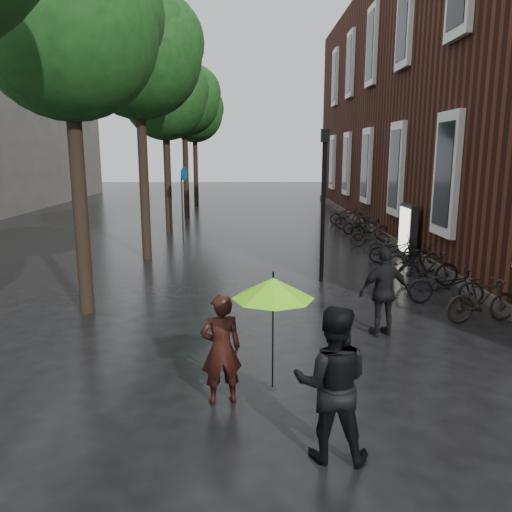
{
  "coord_description": "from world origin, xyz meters",
  "views": [
    {
      "loc": [
        -0.37,
        -4.11,
        3.62
      ],
      "look_at": [
        -0.19,
        7.27,
        1.26
      ],
      "focal_mm": 35.0,
      "sensor_mm": 36.0,
      "label": 1
    }
  ],
  "objects_px": {
    "parked_bicycles": "(387,243)",
    "lamp_post": "(324,191)",
    "person_burgundy": "(221,349)",
    "person_black": "(332,383)",
    "pedestrian_walking": "(384,292)",
    "ad_lightbox": "(408,231)"
  },
  "relations": [
    {
      "from": "pedestrian_walking",
      "to": "ad_lightbox",
      "type": "xyz_separation_m",
      "value": [
        2.86,
        7.57,
        0.04
      ]
    },
    {
      "from": "person_black",
      "to": "parked_bicycles",
      "type": "bearing_deg",
      "value": -99.67
    },
    {
      "from": "ad_lightbox",
      "to": "lamp_post",
      "type": "height_order",
      "value": "lamp_post"
    },
    {
      "from": "person_burgundy",
      "to": "person_black",
      "type": "relative_size",
      "value": 0.87
    },
    {
      "from": "person_burgundy",
      "to": "parked_bicycles",
      "type": "height_order",
      "value": "person_burgundy"
    },
    {
      "from": "pedestrian_walking",
      "to": "person_burgundy",
      "type": "bearing_deg",
      "value": 28.49
    },
    {
      "from": "person_black",
      "to": "parked_bicycles",
      "type": "xyz_separation_m",
      "value": [
        4.01,
        12.07,
        -0.49
      ]
    },
    {
      "from": "parked_bicycles",
      "to": "lamp_post",
      "type": "distance_m",
      "value": 5.1
    },
    {
      "from": "lamp_post",
      "to": "pedestrian_walking",
      "type": "bearing_deg",
      "value": -81.89
    },
    {
      "from": "parked_bicycles",
      "to": "lamp_post",
      "type": "bearing_deg",
      "value": -128.57
    },
    {
      "from": "person_black",
      "to": "lamp_post",
      "type": "xyz_separation_m",
      "value": [
        1.12,
        8.44,
        1.63
      ]
    },
    {
      "from": "person_black",
      "to": "pedestrian_walking",
      "type": "distance_m",
      "value": 4.47
    },
    {
      "from": "person_black",
      "to": "lamp_post",
      "type": "distance_m",
      "value": 8.67
    },
    {
      "from": "person_black",
      "to": "pedestrian_walking",
      "type": "bearing_deg",
      "value": -104.1
    },
    {
      "from": "person_burgundy",
      "to": "lamp_post",
      "type": "height_order",
      "value": "lamp_post"
    },
    {
      "from": "person_burgundy",
      "to": "person_black",
      "type": "xyz_separation_m",
      "value": [
        1.38,
        -1.37,
        0.12
      ]
    },
    {
      "from": "person_burgundy",
      "to": "lamp_post",
      "type": "relative_size",
      "value": 0.39
    },
    {
      "from": "pedestrian_walking",
      "to": "parked_bicycles",
      "type": "distance_m",
      "value": 8.28
    },
    {
      "from": "person_black",
      "to": "person_burgundy",
      "type": "bearing_deg",
      "value": -36.12
    },
    {
      "from": "parked_bicycles",
      "to": "person_burgundy",
      "type": "bearing_deg",
      "value": -116.74
    },
    {
      "from": "person_black",
      "to": "lamp_post",
      "type": "bearing_deg",
      "value": -88.82
    },
    {
      "from": "pedestrian_walking",
      "to": "parked_bicycles",
      "type": "bearing_deg",
      "value": -118.91
    }
  ]
}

